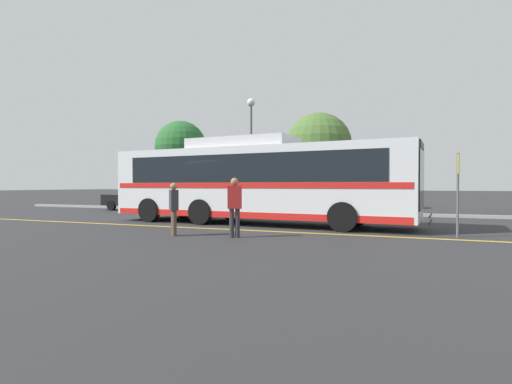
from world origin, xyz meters
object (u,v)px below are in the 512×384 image
(street_lamp, at_px, (251,132))
(parked_car_1, at_px, (230,200))
(transit_bus, at_px, (256,181))
(bus_stop_sign, at_px, (458,184))
(pedestrian_0, at_px, (174,206))
(tree_2, at_px, (181,147))
(parked_car_0, at_px, (138,198))
(tree_0, at_px, (319,146))
(pedestrian_1, at_px, (235,203))

(street_lamp, bearing_deg, parked_car_1, -108.31)
(transit_bus, bearing_deg, bus_stop_sign, 80.85)
(pedestrian_0, relative_size, street_lamp, 0.24)
(tree_2, bearing_deg, parked_car_0, -105.97)
(transit_bus, relative_size, tree_2, 2.13)
(transit_bus, relative_size, pedestrian_0, 7.80)
(bus_stop_sign, bearing_deg, parked_car_1, -119.06)
(parked_car_0, bearing_deg, bus_stop_sign, -110.47)
(transit_bus, height_order, bus_stop_sign, transit_bus)
(pedestrian_0, bearing_deg, tree_2, 168.27)
(street_lamp, relative_size, tree_0, 1.07)
(parked_car_1, distance_m, pedestrian_1, 10.56)
(parked_car_0, height_order, bus_stop_sign, bus_stop_sign)
(pedestrian_0, bearing_deg, tree_0, 132.79)
(transit_bus, relative_size, parked_car_1, 2.99)
(parked_car_0, xyz_separation_m, pedestrian_0, (9.07, -9.78, 0.16))
(bus_stop_sign, distance_m, tree_0, 14.56)
(parked_car_0, distance_m, bus_stop_sign, 18.49)
(parked_car_0, relative_size, pedestrian_0, 2.76)
(parked_car_1, xyz_separation_m, tree_2, (-5.34, 3.32, 3.45))
(tree_0, bearing_deg, tree_2, -166.81)
(pedestrian_1, xyz_separation_m, bus_stop_sign, (6.12, 2.43, 0.56))
(parked_car_0, bearing_deg, pedestrian_0, -135.26)
(tree_2, bearing_deg, bus_stop_sign, -32.71)
(parked_car_1, xyz_separation_m, tree_0, (3.77, 5.45, 3.37))
(parked_car_1, distance_m, pedestrian_0, 10.18)
(pedestrian_1, height_order, tree_0, tree_0)
(street_lamp, bearing_deg, tree_2, 164.67)
(tree_0, relative_size, tree_2, 1.05)
(pedestrian_1, bearing_deg, tree_0, 67.37)
(tree_0, xyz_separation_m, tree_2, (-9.10, -2.13, 0.08))
(bus_stop_sign, distance_m, street_lamp, 13.82)
(pedestrian_0, height_order, tree_2, tree_2)
(parked_car_1, height_order, bus_stop_sign, bus_stop_sign)
(pedestrian_0, xyz_separation_m, street_lamp, (-2.22, 11.49, 3.78))
(pedestrian_0, distance_m, street_lamp, 12.30)
(parked_car_0, xyz_separation_m, tree_0, (10.06, 5.46, 3.35))
(pedestrian_0, distance_m, bus_stop_sign, 8.50)
(tree_0, bearing_deg, pedestrian_0, -93.71)
(transit_bus, bearing_deg, street_lamp, -152.03)
(bus_stop_sign, bearing_deg, pedestrian_1, -64.31)
(transit_bus, height_order, parked_car_1, transit_bus)
(parked_car_0, height_order, parked_car_1, parked_car_0)
(parked_car_0, height_order, tree_0, tree_0)
(parked_car_1, bearing_deg, parked_car_0, 94.85)
(pedestrian_1, bearing_deg, bus_stop_sign, -4.48)
(transit_bus, xyz_separation_m, street_lamp, (-3.14, 7.08, 2.96))
(tree_0, distance_m, tree_2, 9.35)
(transit_bus, bearing_deg, parked_car_0, -114.19)
(transit_bus, distance_m, parked_car_1, 6.60)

